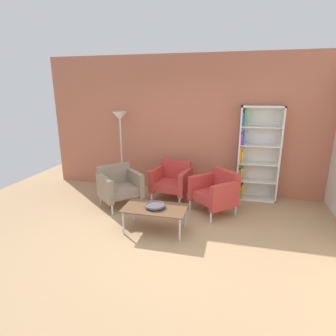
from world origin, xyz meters
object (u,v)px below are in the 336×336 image
(floor_lamp_torchiere, at_px, (120,125))
(armchair_corner_red, at_px, (119,185))
(armchair_spare_guest, at_px, (172,180))
(armchair_near_window, at_px, (216,191))
(bookshelf_tall, at_px, (255,155))
(decorative_bowl, at_px, (155,206))
(coffee_table_low, at_px, (155,209))

(floor_lamp_torchiere, bearing_deg, armchair_corner_red, -71.06)
(armchair_spare_guest, bearing_deg, armchair_near_window, -16.01)
(bookshelf_tall, bearing_deg, decorative_bowl, -131.04)
(bookshelf_tall, height_order, armchair_near_window, bookshelf_tall)
(armchair_spare_guest, height_order, floor_lamp_torchiere, floor_lamp_torchiere)
(coffee_table_low, height_order, armchair_near_window, armchair_near_window)
(armchair_corner_red, distance_m, armchair_spare_guest, 1.08)
(armchair_corner_red, height_order, armchair_spare_guest, same)
(bookshelf_tall, bearing_deg, armchair_spare_guest, -164.58)
(bookshelf_tall, xyz_separation_m, armchair_spare_guest, (-1.61, -0.44, -0.51))
(coffee_table_low, distance_m, armchair_spare_guest, 1.37)
(coffee_table_low, relative_size, armchair_corner_red, 1.05)
(bookshelf_tall, distance_m, coffee_table_low, 2.46)
(bookshelf_tall, relative_size, coffee_table_low, 1.90)
(floor_lamp_torchiere, bearing_deg, armchair_near_window, -19.58)
(coffee_table_low, xyz_separation_m, armchair_corner_red, (-0.97, 0.80, 0.05))
(decorative_bowl, bearing_deg, coffee_table_low, -99.46)
(armchair_near_window, distance_m, floor_lamp_torchiere, 2.51)
(armchair_corner_red, bearing_deg, bookshelf_tall, -25.82)
(armchair_spare_guest, bearing_deg, floor_lamp_torchiere, 173.81)
(bookshelf_tall, distance_m, floor_lamp_torchiere, 2.90)
(coffee_table_low, xyz_separation_m, armchair_spare_guest, (-0.04, 1.36, 0.05))
(armchair_corner_red, bearing_deg, decorative_bowl, -87.13)
(armchair_spare_guest, relative_size, floor_lamp_torchiere, 0.46)
(floor_lamp_torchiere, bearing_deg, bookshelf_tall, 2.16)
(bookshelf_tall, xyz_separation_m, armchair_corner_red, (-2.54, -1.00, -0.51))
(bookshelf_tall, relative_size, armchair_near_window, 2.00)
(decorative_bowl, bearing_deg, bookshelf_tall, 48.96)
(bookshelf_tall, height_order, armchair_corner_red, bookshelf_tall)
(coffee_table_low, relative_size, decorative_bowl, 3.12)
(armchair_near_window, bearing_deg, floor_lamp_torchiere, -155.14)
(armchair_corner_red, bearing_deg, armchair_near_window, -43.34)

